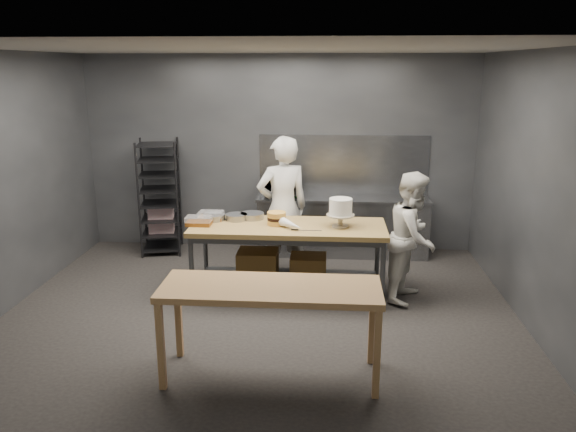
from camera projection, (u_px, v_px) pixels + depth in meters
The scene contains 16 objects.
ground at pixel (261, 311), 6.68m from camera, with size 6.00×6.00×0.00m, color black.
back_wall at pixel (279, 154), 8.70m from camera, with size 6.00×0.04×3.00m, color #4C4F54.
work_table at pixel (285, 251), 7.02m from camera, with size 2.40×0.90×0.92m.
near_counter at pixel (271, 295), 5.08m from camera, with size 2.00×0.70×0.90m.
back_counter at pixel (342, 226), 8.59m from camera, with size 2.60×0.60×0.90m.
splashback_panel at pixel (343, 164), 8.65m from camera, with size 2.60×0.02×0.90m, color slate.
speed_rack at pixel (160, 198), 8.61m from camera, with size 0.72×0.76×1.75m.
chef_behind at pixel (283, 208), 7.52m from camera, with size 0.71×0.47×1.94m, color silver.
chef_right at pixel (413, 237), 6.84m from camera, with size 0.78×0.61×1.60m, color silver.
microwave at pixel (283, 186), 8.50m from camera, with size 0.54×0.37×0.30m, color black.
frosted_cake_stand at pixel (341, 209), 6.78m from camera, with size 0.34×0.34×0.35m.
layer_cake at pixel (277, 218), 6.92m from camera, with size 0.23×0.23×0.16m.
cake_pans at pixel (235, 217), 7.16m from camera, with size 0.76×0.39×0.07m.
piping_bag at pixel (291, 225), 6.72m from camera, with size 0.12×0.12×0.38m, color white.
offset_spatula at pixel (302, 230), 6.69m from camera, with size 0.36×0.02×0.02m.
pastry_clamshells at pixel (205, 218), 7.02m from camera, with size 0.41×0.46×0.11m.
Camera 1 is at (0.78, -6.12, 2.82)m, focal length 35.00 mm.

